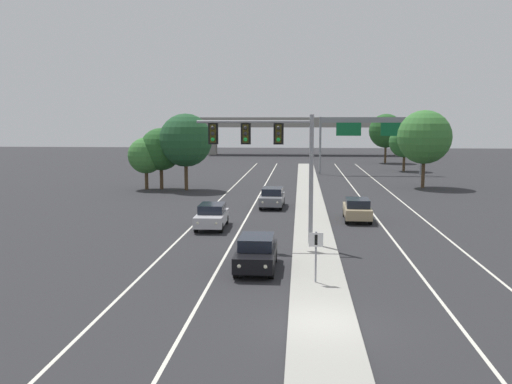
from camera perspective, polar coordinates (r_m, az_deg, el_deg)
The scene contains 20 objects.
ground_plane at distance 20.40m, azimuth 6.66°, elevation -13.06°, with size 260.00×260.00×0.00m, color #28282B.
median_island at distance 37.79m, azimuth 5.64°, elevation -3.51°, with size 2.40×110.00×0.15m, color #9E9B93.
lane_stripe_oncoming_center at distance 44.86m, azimuth -0.55°, elevation -1.88°, with size 0.14×100.00×0.01m, color silver.
lane_stripe_receding_center at distance 45.03m, azimuth 11.46°, elevation -1.99°, with size 0.14×100.00×0.01m, color silver.
edge_stripe_left at distance 45.26m, azimuth -4.72°, elevation -1.82°, with size 0.14×100.00×0.01m, color silver.
edge_stripe_right at distance 45.55m, azimuth 15.58°, elevation -2.01°, with size 0.14×100.00×0.01m, color silver.
overhead_signal_mast at distance 31.82m, azimuth 1.56°, elevation 4.26°, with size 6.49×0.44×7.20m.
median_sign_post at distance 24.60m, azimuth 5.97°, elevation -5.68°, with size 0.60×0.10×2.20m.
car_oncoming_black at distance 27.27m, azimuth 0.03°, elevation -6.02°, with size 1.83×4.47×1.58m.
car_oncoming_silver at distance 37.73m, azimuth -4.41°, elevation -2.36°, with size 1.89×4.50×1.58m.
car_oncoming_grey at distance 46.65m, azimuth 1.62°, elevation -0.52°, with size 1.93×4.51×1.58m.
car_receding_tan at distance 41.01m, azimuth 10.02°, elevation -1.69°, with size 1.91×4.51×1.58m.
highway_sign_gantry at distance 76.17m, azimuth 11.34°, elevation 6.33°, with size 13.28×0.42×7.50m.
overpass_bridge at distance 118.16m, azimuth 4.90°, elevation 6.49°, with size 42.40×6.40×7.65m.
tree_far_left_b at distance 59.63m, azimuth -10.87°, elevation 3.57°, with size 3.67×3.67×5.32m.
tree_far_left_c at distance 59.59m, azimuth -9.42°, elevation 4.21°, with size 4.34×4.34×6.27m.
tree_far_right_c at distance 82.44m, azimuth 14.54°, elevation 4.82°, with size 4.28×4.28×6.19m.
tree_far_right_b at distance 62.51m, azimuth 16.39°, elevation 5.25°, with size 5.61×5.61×8.11m.
tree_far_right_a at distance 97.59m, azimuth 12.79°, elevation 5.94°, with size 5.62×5.62×8.13m.
tree_far_left_a at distance 58.22m, azimuth -7.00°, elevation 5.12°, with size 5.34×5.34×7.72m.
Camera 1 is at (-0.81, -19.13, 7.02)m, focal length 40.27 mm.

